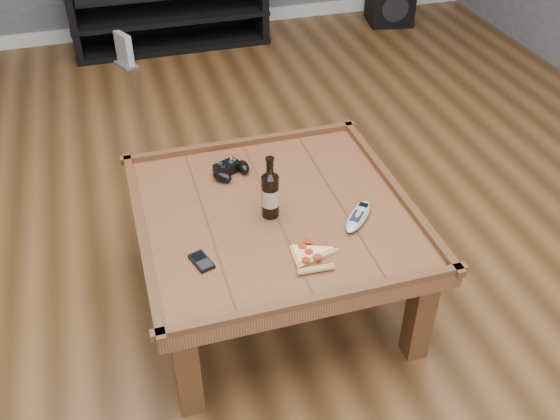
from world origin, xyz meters
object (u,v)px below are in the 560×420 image
object	(u,v)px
game_controller	(231,170)
remote_control	(358,216)
coffee_table	(274,223)
smartphone	(201,261)
pizza_slice	(310,256)
media_console	(169,11)
beer_bottle	(270,193)
game_console	(124,51)
subwoofer	(390,2)

from	to	relation	value
game_controller	remote_control	bearing A→B (deg)	-71.82
game_controller	coffee_table	bearing A→B (deg)	-94.56
smartphone	coffee_table	bearing A→B (deg)	15.84
pizza_slice	smartphone	distance (m)	0.36
media_console	beer_bottle	distance (m)	2.79
game_console	media_console	bearing A→B (deg)	14.06
media_console	smartphone	size ratio (longest dim) A/B	12.76
coffee_table	beer_bottle	distance (m)	0.16
media_console	beer_bottle	bearing A→B (deg)	-90.40
media_console	remote_control	xyz separation A→B (m)	(0.28, -2.89, 0.22)
smartphone	subwoofer	xyz separation A→B (m)	(2.04, 2.89, -0.29)
game_controller	pizza_slice	size ratio (longest dim) A/B	0.72
coffee_table	subwoofer	xyz separation A→B (m)	(1.73, 2.69, -0.23)
beer_bottle	pizza_slice	xyz separation A→B (m)	(0.06, -0.26, -0.09)
smartphone	media_console	bearing A→B (deg)	66.69
beer_bottle	game_controller	size ratio (longest dim) A/B	1.49
game_controller	pizza_slice	xyz separation A→B (m)	(0.14, -0.56, -0.01)
pizza_slice	beer_bottle	bearing A→B (deg)	106.25
pizza_slice	game_console	size ratio (longest dim) A/B	0.99
game_controller	media_console	bearing A→B (deg)	63.58
game_console	remote_control	bearing A→B (deg)	-100.60
media_console	pizza_slice	bearing A→B (deg)	-89.18
game_controller	pizza_slice	world-z (taller)	game_controller
game_controller	remote_control	xyz separation A→B (m)	(0.38, -0.41, -0.01)
media_console	smartphone	bearing A→B (deg)	-96.00
coffee_table	game_console	xyz separation A→B (m)	(-0.37, 2.46, -0.29)
beer_bottle	pizza_slice	size ratio (longest dim) A/B	1.08
game_console	pizza_slice	bearing A→B (deg)	-106.06
coffee_table	pizza_slice	distance (m)	0.29
subwoofer	game_console	size ratio (longest dim) A/B	1.65
coffee_table	remote_control	distance (m)	0.32
coffee_table	remote_control	bearing A→B (deg)	-25.90
pizza_slice	coffee_table	bearing A→B (deg)	101.61
remote_control	subwoofer	xyz separation A→B (m)	(1.45, 2.83, -0.30)
subwoofer	game_controller	bearing A→B (deg)	-116.84
coffee_table	media_console	bearing A→B (deg)	90.00
subwoofer	coffee_table	bearing A→B (deg)	-112.39
beer_bottle	smartphone	size ratio (longest dim) A/B	2.26
game_controller	game_console	bearing A→B (deg)	72.90
coffee_table	smartphone	xyz separation A→B (m)	(-0.31, -0.20, 0.07)
smartphone	subwoofer	size ratio (longest dim) A/B	0.29
pizza_slice	game_console	bearing A→B (deg)	101.38
beer_bottle	remote_control	size ratio (longest dim) A/B	1.28
smartphone	game_console	xyz separation A→B (m)	(-0.06, 2.66, -0.35)
coffee_table	remote_control	world-z (taller)	remote_control
beer_bottle	subwoofer	xyz separation A→B (m)	(1.75, 2.71, -0.39)
beer_bottle	smartphone	bearing A→B (deg)	-147.70
coffee_table	smartphone	distance (m)	0.38
pizza_slice	subwoofer	world-z (taller)	pizza_slice
pizza_slice	smartphone	world-z (taller)	pizza_slice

